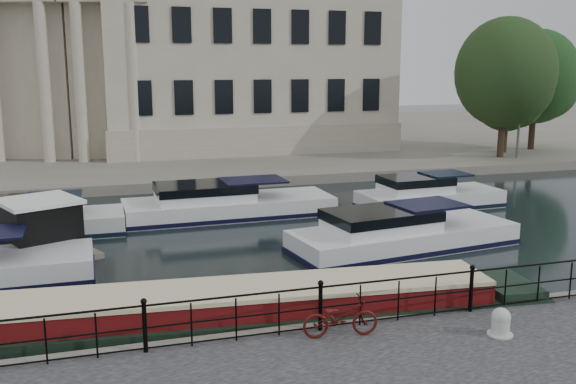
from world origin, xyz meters
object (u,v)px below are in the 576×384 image
object	(u,v)px
mooring_bollard	(501,322)
harbour_hut	(41,232)
narrowboat	(236,319)
bicycle	(340,317)

from	to	relation	value
mooring_bollard	harbour_hut	size ratio (longest dim) A/B	0.16
mooring_bollard	narrowboat	xyz separation A→B (m)	(-5.51, 3.11, -0.49)
bicycle	mooring_bollard	xyz separation A→B (m)	(3.54, -1.00, -0.15)
bicycle	narrowboat	size ratio (longest dim) A/B	0.11
bicycle	mooring_bollard	size ratio (longest dim) A/B	2.66
bicycle	harbour_hut	size ratio (longest dim) A/B	0.42
harbour_hut	mooring_bollard	bearing A→B (deg)	-70.63
bicycle	mooring_bollard	distance (m)	3.68
mooring_bollard	narrowboat	distance (m)	6.35
mooring_bollard	harbour_hut	xyz separation A→B (m)	(-10.62, 11.22, 0.10)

